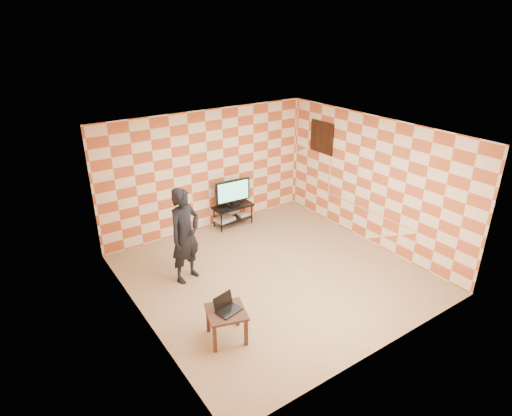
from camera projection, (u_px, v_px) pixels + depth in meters
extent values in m
plane|color=tan|center=(274.00, 274.00, 8.12)|extent=(5.00, 5.00, 0.00)
cube|color=beige|center=(208.00, 171.00, 9.45)|extent=(5.00, 0.02, 2.70)
cube|color=beige|center=(387.00, 273.00, 5.68)|extent=(5.00, 0.02, 2.70)
cube|color=beige|center=(139.00, 248.00, 6.28)|extent=(0.02, 5.00, 2.70)
cube|color=beige|center=(372.00, 181.00, 8.85)|extent=(0.02, 5.00, 2.70)
cube|color=white|center=(277.00, 134.00, 7.02)|extent=(5.00, 5.00, 0.02)
cube|color=black|center=(322.00, 137.00, 9.76)|extent=(0.04, 0.72, 0.72)
cube|color=black|center=(322.00, 137.00, 9.76)|extent=(0.04, 0.03, 0.68)
cube|color=black|center=(322.00, 137.00, 9.76)|extent=(0.04, 0.68, 0.03)
cube|color=black|center=(233.00, 206.00, 9.83)|extent=(0.93, 0.42, 0.04)
cube|color=black|center=(233.00, 219.00, 9.96)|extent=(0.84, 0.37, 0.03)
cylinder|color=black|center=(221.00, 222.00, 9.59)|extent=(0.03, 0.03, 0.50)
cylinder|color=black|center=(214.00, 217.00, 9.84)|extent=(0.03, 0.03, 0.50)
cylinder|color=black|center=(252.00, 214.00, 10.01)|extent=(0.03, 0.03, 0.50)
cylinder|color=black|center=(244.00, 209.00, 10.27)|extent=(0.03, 0.03, 0.50)
cube|color=black|center=(233.00, 205.00, 9.82)|extent=(0.26, 0.18, 0.03)
cube|color=black|center=(233.00, 203.00, 9.80)|extent=(0.07, 0.05, 0.07)
cube|color=black|center=(233.00, 191.00, 9.68)|extent=(0.85, 0.11, 0.52)
cube|color=#59D2B4|center=(233.00, 191.00, 9.66)|extent=(0.76, 0.05, 0.45)
cube|color=#B1B1B3|center=(225.00, 219.00, 9.84)|extent=(0.47, 0.37, 0.07)
cube|color=silver|center=(243.00, 215.00, 10.09)|extent=(0.25, 0.18, 0.05)
cube|color=#321D16|center=(226.00, 312.00, 6.30)|extent=(0.70, 0.70, 0.04)
cube|color=#321D16|center=(215.00, 339.00, 6.14)|extent=(0.06, 0.06, 0.46)
cube|color=#321D16|center=(208.00, 319.00, 6.54)|extent=(0.06, 0.06, 0.46)
cube|color=#321D16|center=(246.00, 332.00, 6.27)|extent=(0.06, 0.06, 0.46)
cube|color=#321D16|center=(237.00, 313.00, 6.67)|extent=(0.06, 0.06, 0.46)
cube|color=black|center=(229.00, 311.00, 6.28)|extent=(0.40, 0.32, 0.02)
cube|color=black|center=(223.00, 301.00, 6.31)|extent=(0.35, 0.14, 0.22)
imported|color=black|center=(185.00, 235.00, 7.63)|extent=(0.76, 0.62, 1.79)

